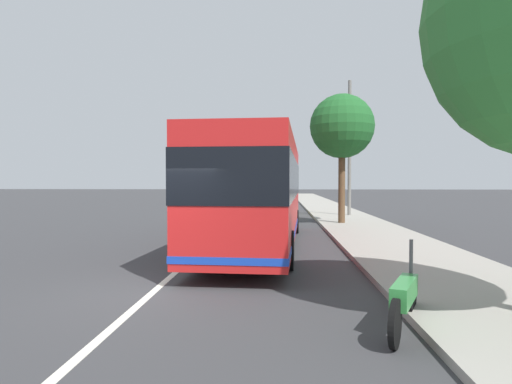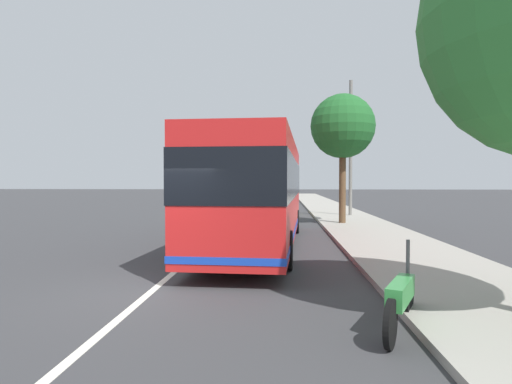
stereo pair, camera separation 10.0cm
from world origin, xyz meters
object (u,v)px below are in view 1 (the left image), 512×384
Objects in this scene: car_side_street at (242,194)px; coach_bus at (259,189)px; motorcycle_by_tree at (404,298)px; car_oncoming at (270,203)px; roadside_tree_mid_block at (342,127)px; utility_pole at (350,149)px.

coach_bus is at bearing 3.47° from car_side_street.
car_side_street is (42.76, 6.19, 0.25)m from motorcycle_by_tree.
roadside_tree_mid_block reaches higher than car_oncoming.
coach_bus is at bearing 41.43° from motorcycle_by_tree.
motorcycle_by_tree is at bearing 175.37° from roadside_tree_mid_block.
utility_pole reaches higher than car_oncoming.
car_side_street is 28.54m from roadside_tree_mid_block.
utility_pole is at bearing 18.78° from car_side_street.
car_oncoming is 20.31m from car_side_street.
car_oncoming is at bearing 30.37° from motorcycle_by_tree.
car_oncoming is (22.79, 2.49, 0.25)m from motorcycle_by_tree.
car_oncoming is (14.49, -0.09, -1.25)m from coach_bus.
roadside_tree_mid_block is at bearing 12.80° from car_side_street.
car_oncoming is at bearing 27.31° from roadside_tree_mid_block.
car_side_street is (34.46, 3.61, -1.24)m from coach_bus.
car_side_street is 0.63× the size of roadside_tree_mid_block.
roadside_tree_mid_block reaches higher than coach_bus.
coach_bus is 13.47m from utility_pole.
car_side_street is at bearing 32.38° from motorcycle_by_tree.
roadside_tree_mid_block is (-27.23, -7.45, 4.22)m from car_side_street.
coach_bus is at bearing 157.78° from utility_pole.
motorcycle_by_tree is at bearing -171.62° from car_oncoming.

